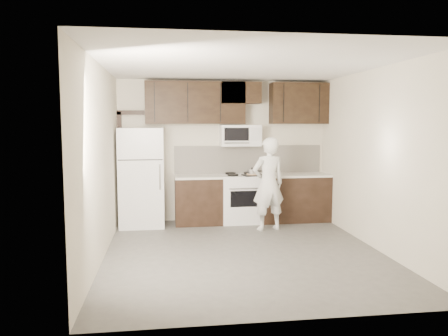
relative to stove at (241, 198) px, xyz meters
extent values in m
plane|color=#4E4C4A|center=(-0.30, -1.94, -0.46)|extent=(4.50, 4.50, 0.00)
plane|color=beige|center=(-0.30, 0.31, 0.89)|extent=(4.00, 0.00, 4.00)
plane|color=white|center=(-0.30, -1.94, 2.24)|extent=(4.50, 4.50, 0.00)
cube|color=black|center=(-0.81, 0.00, -0.03)|extent=(0.87, 0.62, 0.87)
cube|color=black|center=(1.04, 0.00, -0.03)|extent=(1.32, 0.62, 0.87)
cube|color=silver|center=(-0.81, 0.00, 0.43)|extent=(0.87, 0.64, 0.04)
cube|color=silver|center=(1.04, 0.00, 0.43)|extent=(1.32, 0.64, 0.04)
cube|color=white|center=(0.00, 0.00, -0.02)|extent=(0.76, 0.62, 0.89)
cube|color=white|center=(0.00, 0.00, 0.44)|extent=(0.76, 0.62, 0.02)
cube|color=black|center=(0.00, -0.30, 0.04)|extent=(0.50, 0.01, 0.30)
cylinder|color=silver|center=(0.00, -0.34, 0.24)|extent=(0.55, 0.02, 0.02)
cylinder|color=black|center=(-0.18, -0.15, 0.46)|extent=(0.20, 0.20, 0.03)
cylinder|color=black|center=(0.18, -0.15, 0.46)|extent=(0.20, 0.20, 0.03)
cylinder|color=black|center=(-0.18, 0.15, 0.46)|extent=(0.20, 0.20, 0.03)
cylinder|color=black|center=(0.18, 0.15, 0.46)|extent=(0.20, 0.20, 0.03)
cube|color=silver|center=(0.20, 0.30, 0.72)|extent=(2.90, 0.02, 0.54)
cube|color=black|center=(-0.85, 0.14, 1.80)|extent=(1.85, 0.35, 0.78)
cube|color=black|center=(1.15, 0.14, 1.80)|extent=(1.10, 0.35, 0.78)
cube|color=black|center=(0.00, 0.14, 1.99)|extent=(0.76, 0.35, 0.40)
cube|color=white|center=(0.00, 0.12, 1.19)|extent=(0.76, 0.38, 0.40)
cube|color=black|center=(-0.10, -0.07, 1.22)|extent=(0.46, 0.01, 0.24)
cube|color=silver|center=(0.26, -0.07, 1.22)|extent=(0.18, 0.01, 0.24)
cylinder|color=silver|center=(-0.10, -0.10, 1.06)|extent=(0.46, 0.02, 0.02)
cube|color=white|center=(-1.85, -0.05, 0.44)|extent=(0.80, 0.72, 1.80)
cube|color=black|center=(-1.85, -0.41, 0.79)|extent=(0.77, 0.01, 0.02)
cylinder|color=silver|center=(-1.52, -0.44, 0.49)|extent=(0.03, 0.03, 0.45)
cube|color=black|center=(-2.26, 0.27, 0.59)|extent=(0.08, 0.08, 2.10)
cube|color=black|center=(-2.05, 0.27, 1.62)|extent=(0.50, 0.08, 0.08)
cylinder|color=silver|center=(0.18, -0.15, 0.51)|extent=(0.16, 0.16, 0.12)
sphere|color=black|center=(0.18, -0.15, 0.59)|extent=(0.03, 0.03, 0.03)
cylinder|color=black|center=(0.30, -0.12, 0.53)|extent=(0.15, 0.06, 0.02)
cube|color=black|center=(0.20, -0.16, 0.46)|extent=(0.42, 0.34, 0.02)
cylinder|color=beige|center=(0.20, -0.16, 0.48)|extent=(0.29, 0.29, 0.02)
imported|color=silver|center=(0.37, -0.66, 0.36)|extent=(0.67, 0.51, 1.64)
camera|label=1|loc=(-1.43, -8.08, 1.44)|focal=35.00mm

